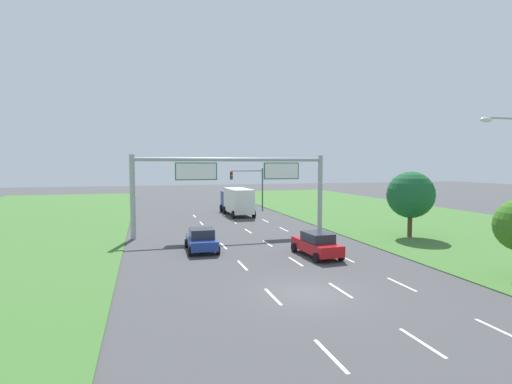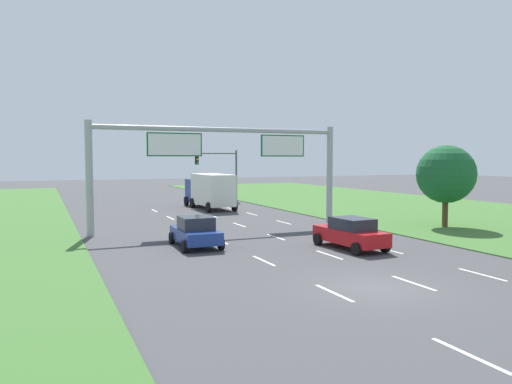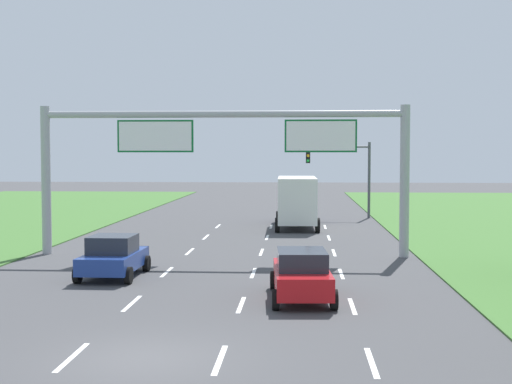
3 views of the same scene
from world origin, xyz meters
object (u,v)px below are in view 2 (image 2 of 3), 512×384
object	(u,v)px
car_lead_silver	(351,233)
sign_gantry	(223,155)
car_near_red	(196,232)
roadside_tree_mid	(446,174)
box_truck	(209,190)
traffic_light_mast	(220,166)

from	to	relation	value
car_lead_silver	sign_gantry	size ratio (longest dim) A/B	0.26
car_near_red	sign_gantry	size ratio (longest dim) A/B	0.23
car_near_red	car_lead_silver	world-z (taller)	car_lead_silver
roadside_tree_mid	box_truck	bearing A→B (deg)	119.77
box_truck	traffic_light_mast	bearing A→B (deg)	62.44
car_lead_silver	roadside_tree_mid	size ratio (longest dim) A/B	0.81
sign_gantry	traffic_light_mast	xyz separation A→B (m)	(6.64, 19.84, -1.04)
traffic_light_mast	car_near_red	bearing A→B (deg)	-111.81
car_lead_silver	sign_gantry	distance (m)	11.17
sign_gantry	roadside_tree_mid	world-z (taller)	sign_gantry
sign_gantry	traffic_light_mast	bearing A→B (deg)	71.50
car_lead_silver	car_near_red	bearing A→B (deg)	149.42
car_lead_silver	traffic_light_mast	distance (m)	29.94
traffic_light_mast	sign_gantry	bearing A→B (deg)	-108.50
traffic_light_mast	roadside_tree_mid	bearing A→B (deg)	-73.94
car_lead_silver	traffic_light_mast	world-z (taller)	traffic_light_mast
box_truck	roadside_tree_mid	xyz separation A→B (m)	(10.69, -18.69, 1.87)
car_lead_silver	box_truck	xyz separation A→B (m)	(-0.26, 22.86, 0.93)
box_truck	traffic_light_mast	world-z (taller)	traffic_light_mast
box_truck	traffic_light_mast	size ratio (longest dim) A/B	1.48
box_truck	roadside_tree_mid	bearing A→B (deg)	-61.33
car_lead_silver	box_truck	distance (m)	22.88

